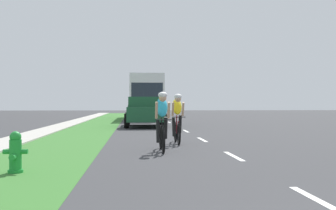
{
  "coord_description": "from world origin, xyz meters",
  "views": [
    {
      "loc": [
        -2.39,
        -2.25,
        1.26
      ],
      "look_at": [
        -0.29,
        23.73,
        1.2
      ],
      "focal_mm": 44.67,
      "sensor_mm": 36.0,
      "label": 1
    }
  ],
  "objects_px": {
    "fire_hydrant_green": "(15,153)",
    "pickup_dark_green": "(145,112)",
    "cyclist_lead": "(162,121)",
    "bus_white": "(145,96)",
    "cyclist_trailing": "(177,118)"
  },
  "relations": [
    {
      "from": "cyclist_trailing",
      "to": "pickup_dark_green",
      "type": "xyz_separation_m",
      "value": [
        -0.78,
        9.98,
        0.02
      ]
    },
    {
      "from": "fire_hydrant_green",
      "to": "bus_white",
      "type": "height_order",
      "value": "bus_white"
    },
    {
      "from": "cyclist_lead",
      "to": "cyclist_trailing",
      "type": "distance_m",
      "value": 2.23
    },
    {
      "from": "cyclist_lead",
      "to": "bus_white",
      "type": "xyz_separation_m",
      "value": [
        0.17,
        24.33,
        1.17
      ]
    },
    {
      "from": "cyclist_trailing",
      "to": "pickup_dark_green",
      "type": "relative_size",
      "value": 0.34
    },
    {
      "from": "pickup_dark_green",
      "to": "cyclist_trailing",
      "type": "bearing_deg",
      "value": -85.56
    },
    {
      "from": "cyclist_lead",
      "to": "bus_white",
      "type": "height_order",
      "value": "bus_white"
    },
    {
      "from": "cyclist_trailing",
      "to": "pickup_dark_green",
      "type": "height_order",
      "value": "pickup_dark_green"
    },
    {
      "from": "pickup_dark_green",
      "to": "bus_white",
      "type": "bearing_deg",
      "value": 88.5
    },
    {
      "from": "fire_hydrant_green",
      "to": "pickup_dark_green",
      "type": "bearing_deg",
      "value": 79.82
    },
    {
      "from": "cyclist_trailing",
      "to": "bus_white",
      "type": "height_order",
      "value": "bus_white"
    },
    {
      "from": "cyclist_lead",
      "to": "cyclist_trailing",
      "type": "relative_size",
      "value": 1.0
    },
    {
      "from": "cyclist_lead",
      "to": "pickup_dark_green",
      "type": "bearing_deg",
      "value": 90.71
    },
    {
      "from": "cyclist_lead",
      "to": "bus_white",
      "type": "relative_size",
      "value": 0.15
    },
    {
      "from": "fire_hydrant_green",
      "to": "pickup_dark_green",
      "type": "xyz_separation_m",
      "value": [
        2.76,
        15.37,
        0.46
      ]
    }
  ]
}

